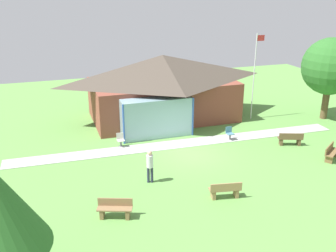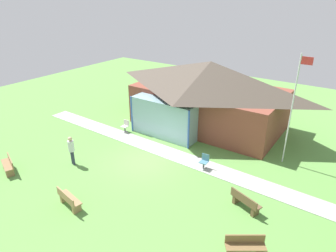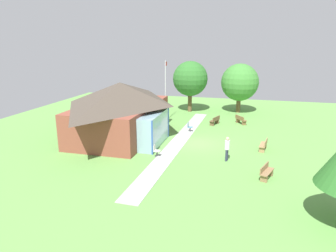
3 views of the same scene
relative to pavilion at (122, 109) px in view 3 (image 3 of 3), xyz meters
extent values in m
plane|color=#609947|center=(-0.37, -6.64, -2.46)|extent=(44.00, 44.00, 0.00)
cube|color=brown|center=(0.07, 0.15, -1.02)|extent=(10.28, 5.81, 2.87)
pyramid|color=#4C4238|center=(0.07, 0.15, 1.34)|extent=(11.28, 6.81, 1.86)
cube|color=#8CB2BF|center=(-1.48, -3.35, -1.17)|extent=(4.63, 1.20, 2.58)
cylinder|color=#3359B2|center=(-3.79, -3.95, -1.17)|extent=(0.12, 0.12, 2.58)
cylinder|color=#3359B2|center=(0.84, -3.95, -1.17)|extent=(0.12, 0.12, 2.58)
cube|color=#ADADA8|center=(-0.37, -5.15, -2.44)|extent=(21.21, 1.91, 0.03)
cylinder|color=silver|center=(6.24, -2.22, 0.69)|extent=(0.08, 0.08, 6.30)
cube|color=red|center=(6.54, -2.22, 3.49)|extent=(0.60, 0.02, 0.40)
cube|color=olive|center=(-5.93, -11.90, -2.01)|extent=(1.56, 0.93, 0.06)
cube|color=olive|center=(-5.41, -12.09, -2.26)|extent=(0.29, 0.43, 0.39)
cube|color=olive|center=(-6.44, -11.72, -2.26)|extent=(0.29, 0.43, 0.39)
cube|color=olive|center=(-5.86, -11.73, -1.80)|extent=(1.43, 0.57, 0.36)
cube|color=brown|center=(5.99, -7.43, -2.01)|extent=(1.56, 0.93, 0.06)
cube|color=brown|center=(5.48, -7.24, -2.26)|extent=(0.29, 0.43, 0.39)
cube|color=brown|center=(6.51, -7.62, -2.26)|extent=(0.29, 0.43, 0.39)
cube|color=brown|center=(5.93, -7.61, -1.80)|extent=(1.43, 0.58, 0.36)
cube|color=#9E7A51|center=(-0.72, -11.87, -2.01)|extent=(1.55, 0.70, 0.06)
cube|color=#9E7A51|center=(-1.26, -11.78, -2.26)|extent=(0.23, 0.42, 0.39)
cube|color=#9E7A51|center=(-0.18, -11.97, -2.26)|extent=(0.23, 0.42, 0.39)
cube|color=#9E7A51|center=(-0.75, -12.06, -1.80)|extent=(1.49, 0.32, 0.36)
cube|color=brown|center=(6.98, -10.02, -2.01)|extent=(1.48, 1.22, 0.06)
cube|color=brown|center=(7.43, -9.71, -2.26)|extent=(0.36, 0.42, 0.39)
cube|color=brown|center=(6.53, -10.33, -2.26)|extent=(0.36, 0.42, 0.39)
cube|color=brown|center=(6.87, -9.87, -1.80)|extent=(1.27, 0.90, 0.36)
cube|color=teal|center=(2.80, -5.53, -2.02)|extent=(0.46, 0.46, 0.04)
cube|color=teal|center=(2.80, -5.33, -1.80)|extent=(0.44, 0.06, 0.40)
cylinder|color=#4C4C51|center=(2.80, -5.53, -2.25)|extent=(0.10, 0.10, 0.42)
cylinder|color=#4C4C51|center=(2.80, -5.53, -2.45)|extent=(0.36, 0.36, 0.02)
cube|color=beige|center=(-4.10, -4.41, -2.02)|extent=(0.45, 0.45, 0.04)
cube|color=beige|center=(-4.11, -4.21, -1.80)|extent=(0.44, 0.05, 0.40)
cylinder|color=#4C4C51|center=(-4.10, -4.41, -2.25)|extent=(0.10, 0.10, 0.42)
cylinder|color=#4C4C51|center=(-4.10, -4.41, -2.45)|extent=(0.36, 0.36, 0.02)
cylinder|color=#2D3347|center=(-3.71, -9.31, -2.03)|extent=(0.14, 0.14, 0.85)
cylinder|color=#2D3347|center=(-3.54, -9.36, -2.03)|extent=(0.14, 0.14, 0.85)
cylinder|color=silver|center=(-3.63, -9.34, -1.28)|extent=(0.34, 0.34, 0.65)
sphere|color=#D8AD8C|center=(-3.63, -9.34, -0.84)|extent=(0.24, 0.24, 0.24)
cylinder|color=brown|center=(11.49, -3.84, -1.26)|extent=(0.49, 0.49, 2.40)
sphere|color=#2D6B28|center=(11.49, -3.84, 1.49)|extent=(4.11, 4.11, 4.11)
cylinder|color=brown|center=(12.42, -9.53, -1.48)|extent=(0.50, 0.50, 1.95)
sphere|color=#3D7F33|center=(12.42, -9.53, 1.12)|extent=(4.33, 4.33, 4.33)
camera|label=1|loc=(-8.20, -25.92, 6.88)|focal=40.76mm
camera|label=2|loc=(9.30, -18.47, 6.63)|focal=31.95mm
camera|label=3|loc=(-23.60, -10.39, 5.42)|focal=32.06mm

